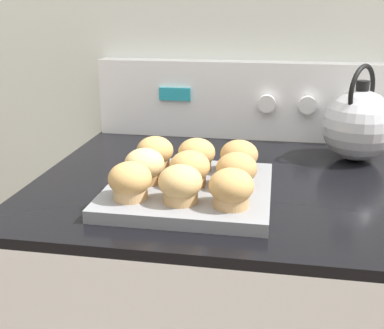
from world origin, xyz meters
name	(u,v)px	position (x,y,z in m)	size (l,w,h in m)	color
wall_back	(244,26)	(0.00, 0.71, 1.20)	(8.00, 0.05, 2.40)	silver
control_panel	(241,100)	(0.00, 0.66, 1.02)	(0.73, 0.07, 0.19)	white
muffin_pan	(189,190)	(-0.06, 0.23, 0.93)	(0.29, 0.29, 0.02)	slate
muffin_r0_c0	(130,181)	(-0.14, 0.15, 0.98)	(0.07, 0.07, 0.06)	tan
muffin_r0_c1	(180,185)	(-0.06, 0.15, 0.98)	(0.07, 0.07, 0.06)	tan
muffin_r0_c2	(231,189)	(0.03, 0.15, 0.98)	(0.07, 0.07, 0.06)	tan
muffin_r1_c0	(144,166)	(-0.14, 0.23, 0.98)	(0.07, 0.07, 0.06)	olive
muffin_r1_c1	(190,169)	(-0.06, 0.23, 0.98)	(0.07, 0.07, 0.06)	olive
muffin_r1_c2	(237,171)	(0.03, 0.23, 0.98)	(0.07, 0.07, 0.06)	tan
muffin_r2_c0	(155,153)	(-0.14, 0.31, 0.98)	(0.07, 0.07, 0.06)	tan
muffin_r2_c1	(197,155)	(-0.06, 0.31, 0.98)	(0.07, 0.07, 0.06)	tan
muffin_r2_c2	(239,157)	(0.02, 0.32, 0.98)	(0.07, 0.07, 0.06)	tan
tea_kettle	(359,124)	(0.27, 0.51, 1.00)	(0.16, 0.18, 0.21)	#ADAFB5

